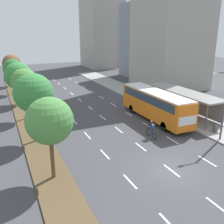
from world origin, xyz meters
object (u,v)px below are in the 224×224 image
median_tree_fifth (13,68)px  streetlight (224,101)px  bus (155,102)px  trash_bin (215,128)px  bus_shelter (185,100)px  median_tree_fourth (18,76)px  median_tree_nearest (49,121)px  median_tree_third (25,82)px  cyclist (152,130)px  median_tree_second (33,93)px  median_tree_farthest (12,64)px

median_tree_fifth → streetlight: (15.88, -27.88, -0.29)m
bus → trash_bin: size_ratio=13.28×
bus_shelter → median_tree_fourth: 22.37m
median_tree_nearest → trash_bin: 17.13m
bus_shelter → median_tree_fourth: size_ratio=1.93×
median_tree_third → cyclist: bearing=-46.3°
bus_shelter → median_tree_second: 17.95m
median_tree_nearest → median_tree_fourth: 20.94m
median_tree_nearest → median_tree_third: size_ratio=0.99×
cyclist → median_tree_fifth: bearing=113.0°
bus → median_tree_nearest: median_tree_nearest is taller
median_tree_nearest → trash_bin: (16.65, 1.52, -3.72)m
bus_shelter → median_tree_farthest: bearing=123.0°
streetlight → median_tree_nearest: bearing=-179.9°
bus_shelter → median_tree_farthest: median_tree_farthest is taller
median_tree_farthest → streetlight: size_ratio=0.88×
bus_shelter → streetlight: bearing=-105.6°
bus_shelter → median_tree_fifth: 27.25m
median_tree_fifth → streetlight: streetlight is taller
median_tree_nearest → streetlight: bearing=0.1°
cyclist → median_tree_second: median_tree_second is taller
bus_shelter → streetlight: size_ratio=1.72×
median_tree_nearest → median_tree_third: bearing=90.0°
streetlight → trash_bin: size_ratio=7.65×
bus → streetlight: (2.17, -7.63, 1.82)m
median_tree_second → streetlight: 17.11m
bus → median_tree_farthest: bearing=116.3°
median_tree_nearest → bus_shelter: bearing=23.2°
median_tree_farthest → trash_bin: median_tree_farthest is taller
cyclist → median_tree_third: size_ratio=0.31×
median_tree_third → median_tree_second: bearing=-90.0°
bus_shelter → median_tree_third: (-17.73, 6.38, 2.56)m
median_tree_fifth → trash_bin: bearing=-57.3°
bus → median_tree_farthest: size_ratio=1.98×
median_tree_nearest → median_tree_fourth: bearing=90.2°
median_tree_fourth → streetlight: streetlight is taller
cyclist → median_tree_fifth: size_ratio=0.32×
streetlight → bus_shelter: bearing=74.4°
streetlight → trash_bin: streetlight is taller
median_tree_third → median_tree_farthest: median_tree_third is taller
trash_bin → median_tree_farthest: bearing=116.5°
bus → median_tree_third: (-13.45, 6.30, 2.36)m
median_tree_fourth → median_tree_farthest: 13.96m
cyclist → median_tree_fourth: 20.70m
median_tree_second → median_tree_fourth: (-0.08, 13.96, -0.60)m
trash_bin → median_tree_second: bearing=161.9°
cyclist → streetlight: bearing=-30.9°
streetlight → bus: bearing=105.9°
median_tree_nearest → median_tree_third: (0.00, 13.96, 0.14)m
median_tree_second → median_tree_fourth: bearing=90.3°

